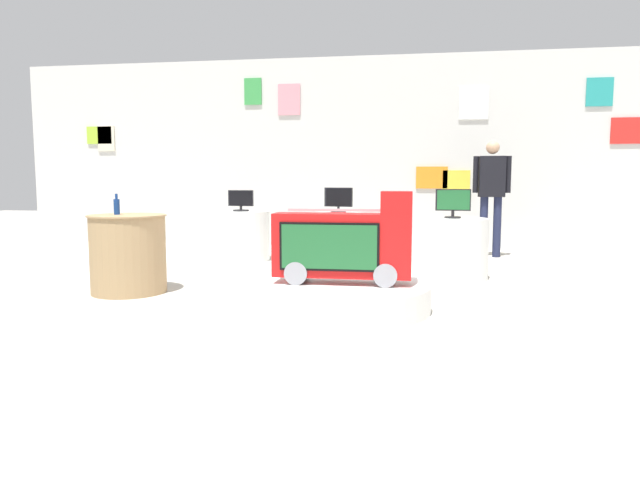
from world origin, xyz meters
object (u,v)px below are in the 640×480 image
Objects in this scene: display_pedestal_center_rear at (452,249)px; tv_on_right_rear at (338,199)px; tv_on_center_rear at (453,202)px; display_pedestal_left_rear at (241,236)px; side_table_round at (128,253)px; display_pedestal_right_rear at (338,238)px; main_display_pedestal at (342,296)px; novelty_firetruck_tv at (345,245)px; tv_on_left_rear at (241,201)px; bottle_on_side_table at (117,206)px; shopper_browsing_near_truck at (491,189)px.

tv_on_right_rear is (-1.47, 0.95, 0.54)m from display_pedestal_center_rear.
tv_on_center_rear is (0.00, -0.00, 0.55)m from display_pedestal_center_rear.
side_table_round is at bearing -100.88° from display_pedestal_left_rear.
display_pedestal_left_rear is at bearing 173.82° from display_pedestal_right_rear.
main_display_pedestal is at bearing -122.09° from tv_on_center_rear.
display_pedestal_center_rear is at bearing 21.69° from side_table_round.
main_display_pedestal is 1.29× the size of novelty_firetruck_tv.
side_table_round is (-3.40, -1.35, -0.50)m from tv_on_center_rear.
display_pedestal_left_rear is at bearing 97.36° from tv_on_left_rear.
bottle_on_side_table reaches higher than side_table_round.
tv_on_right_rear is at bearing 146.98° from tv_on_center_rear.
bottle_on_side_table is at bearing -103.53° from display_pedestal_left_rear.
side_table_round is (-2.31, 0.44, -0.17)m from novelty_firetruck_tv.
bottle_on_side_table is (-0.59, -2.45, 0.54)m from display_pedestal_left_rear.
display_pedestal_right_rear is at bearing -153.72° from shopper_browsing_near_truck.
display_pedestal_right_rear is at bearing -6.18° from display_pedestal_left_rear.
shopper_browsing_near_truck is at bearing 64.20° from main_display_pedestal.
tv_on_right_rear is at bearing -153.63° from shopper_browsing_near_truck.
display_pedestal_center_rear is 2.28m from shopper_browsing_near_truck.
main_display_pedestal is at bearing -82.50° from display_pedestal_right_rear.
shopper_browsing_near_truck is (0.74, 2.05, 0.68)m from display_pedestal_center_rear.
main_display_pedestal is 2.87m from tv_on_right_rear.
bottle_on_side_table is (-2.04, -2.30, 0.54)m from display_pedestal_right_rear.
display_pedestal_left_rear is at bearing 122.30° from novelty_firetruck_tv.
display_pedestal_right_rear is 0.89× the size of side_table_round.
bottle_on_side_table is (-0.59, -2.45, 0.03)m from tv_on_left_rear.
novelty_firetruck_tv is at bearing -15.52° from main_display_pedestal.
tv_on_right_rear is 0.23× the size of shopper_browsing_near_truck.
main_display_pedestal is 2.56m from bottle_on_side_table.
tv_on_right_rear is (-1.47, 0.96, -0.00)m from tv_on_center_rear.
main_display_pedestal is 1.90× the size of display_pedestal_center_rear.
display_pedestal_center_rear is (1.09, 1.79, -0.22)m from novelty_firetruck_tv.
display_pedestal_center_rear is at bearing -109.80° from shopper_browsing_near_truck.
bottle_on_side_table is 0.12× the size of shopper_browsing_near_truck.
tv_on_left_rear is 3.13m from tv_on_center_rear.
tv_on_right_rear reaches higher than tv_on_center_rear.
display_pedestal_right_rear is at bearing 147.00° from display_pedestal_center_rear.
novelty_firetruck_tv reaches higher than side_table_round.
display_pedestal_left_rear is 3.84m from shopper_browsing_near_truck.
shopper_browsing_near_truck reaches higher than main_display_pedestal.
tv_on_left_rear is at bearing -165.61° from shopper_browsing_near_truck.
display_pedestal_left_rear is at bearing 159.07° from tv_on_center_rear.
tv_on_left_rear is 2.52m from bottle_on_side_table.
side_table_round is 3.76× the size of bottle_on_side_table.
main_display_pedestal is 0.47m from novelty_firetruck_tv.
side_table_round is (-0.47, -2.46, -0.46)m from tv_on_left_rear.
novelty_firetruck_tv reaches higher than bottle_on_side_table.
tv_on_right_rear is 0.50× the size of side_table_round.
tv_on_right_rear reaches higher than display_pedestal_left_rear.
tv_on_center_rear is 1.88× the size of bottle_on_side_table.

